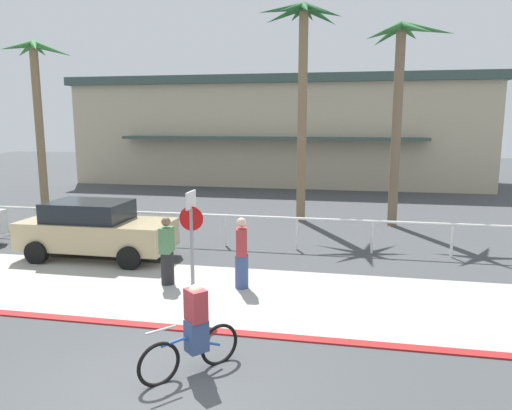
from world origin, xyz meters
TOP-DOWN VIEW (x-y plane):
  - ground_plane at (0.00, 10.00)m, footprint 80.00×80.00m
  - sidewalk_strip at (0.00, 4.20)m, footprint 44.00×4.00m
  - curb_paint at (0.00, 2.20)m, footprint 44.00×0.24m
  - building_backdrop at (-1.94, 26.14)m, footprint 25.93×9.71m
  - rail_fence at (0.00, 8.50)m, footprint 25.43×0.08m
  - stop_sign_bike_lane at (-0.52, 3.29)m, footprint 0.52×0.56m
  - palm_tree_1 at (-10.86, 13.26)m, footprint 3.06×2.80m
  - palm_tree_2 at (0.78, 12.99)m, footprint 3.21×3.11m
  - palm_tree_3 at (4.43, 12.75)m, footprint 3.19×3.28m
  - car_tan_1 at (-4.55, 6.44)m, footprint 4.40×2.02m
  - cyclist_blue_0 at (0.36, 0.69)m, footprint 1.26×1.39m
  - pedestrian_0 at (0.25, 4.68)m, footprint 0.38×0.45m
  - pedestrian_1 at (-1.62, 4.60)m, footprint 0.32×0.40m

SIDE VIEW (x-z plane):
  - ground_plane at x=0.00m, z-range 0.00..0.00m
  - sidewalk_strip at x=0.00m, z-range 0.00..0.02m
  - curb_paint at x=0.00m, z-range 0.00..0.03m
  - cyclist_blue_0 at x=0.36m, z-range -0.06..1.44m
  - pedestrian_1 at x=-1.62m, z-range -0.06..1.65m
  - pedestrian_0 at x=0.25m, z-range -0.06..1.69m
  - rail_fence at x=0.00m, z-range 0.32..1.36m
  - car_tan_1 at x=-4.55m, z-range 0.03..1.72m
  - stop_sign_bike_lane at x=-0.52m, z-range 0.40..2.96m
  - building_backdrop at x=-1.94m, z-range 0.02..6.68m
  - palm_tree_3 at x=4.43m, z-range 1.71..9.27m
  - palm_tree_1 at x=-10.86m, z-range 1.76..9.21m
  - palm_tree_2 at x=0.78m, z-range 2.17..10.60m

